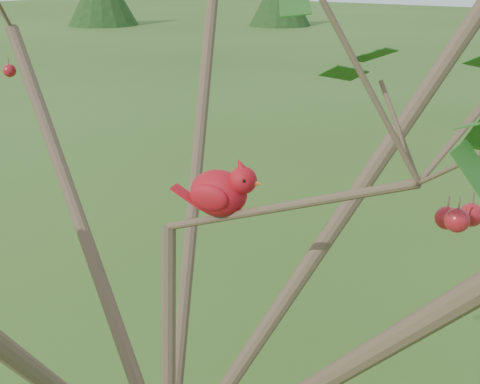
{
  "coord_description": "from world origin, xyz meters",
  "views": [
    {
      "loc": [
        0.84,
        -0.88,
        2.54
      ],
      "look_at": [
        0.16,
        0.1,
        2.09
      ],
      "focal_mm": 45.0,
      "sensor_mm": 36.0,
      "label": 1
    }
  ],
  "objects": [
    {
      "name": "cardinal",
      "position": [
        0.12,
        0.09,
        2.08
      ],
      "size": [
        0.21,
        0.12,
        0.15
      ],
      "rotation": [
        0.0,
        0.0,
        0.21
      ],
      "color": "red",
      "rests_on": "ground"
    },
    {
      "name": "crabapple_tree",
      "position": [
        0.03,
        -0.02,
        2.12
      ],
      "size": [
        2.35,
        2.05,
        2.95
      ],
      "color": "#483427",
      "rests_on": "ground"
    }
  ]
}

